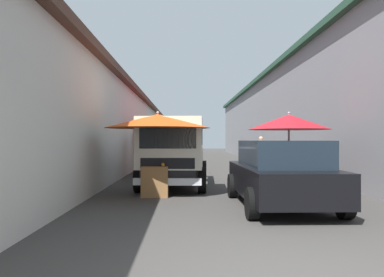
% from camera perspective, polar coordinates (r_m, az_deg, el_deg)
% --- Properties ---
extents(ground, '(90.00, 90.00, 0.00)m').
position_cam_1_polar(ground, '(16.96, 2.92, -5.15)').
color(ground, '#3D3A38').
extents(building_left_whitewash, '(49.80, 7.50, 3.93)m').
position_cam_1_polar(building_left_whitewash, '(20.00, -18.26, 1.28)').
color(building_left_whitewash, beige).
rests_on(building_left_whitewash, ground).
extents(building_right_concrete, '(49.80, 7.50, 5.44)m').
position_cam_1_polar(building_right_concrete, '(20.86, 22.28, 3.29)').
color(building_right_concrete, gray).
rests_on(building_right_concrete, ground).
extents(fruit_stall_far_left, '(2.25, 2.25, 2.24)m').
position_cam_1_polar(fruit_stall_far_left, '(10.67, 14.54, 1.18)').
color(fruit_stall_far_left, '#9E9EA3').
rests_on(fruit_stall_far_left, ground).
extents(fruit_stall_far_right, '(2.70, 2.70, 2.37)m').
position_cam_1_polar(fruit_stall_far_right, '(17.83, -4.33, 0.96)').
color(fruit_stall_far_right, '#9E9EA3').
rests_on(fruit_stall_far_right, ground).
extents(fruit_stall_mid_lane, '(2.26, 2.26, 2.31)m').
position_cam_1_polar(fruit_stall_mid_lane, '(15.12, -4.79, 0.88)').
color(fruit_stall_mid_lane, '#9E9EA3').
rests_on(fruit_stall_mid_lane, ground).
extents(fruit_stall_near_left, '(2.82, 2.82, 2.45)m').
position_cam_1_polar(fruit_stall_near_left, '(22.10, -4.34, 1.05)').
color(fruit_stall_near_left, '#9E9EA3').
rests_on(fruit_stall_near_left, ground).
extents(fruit_stall_near_right, '(2.76, 2.76, 2.22)m').
position_cam_1_polar(fruit_stall_near_right, '(9.87, -5.27, 1.43)').
color(fruit_stall_near_right, '#9E9EA3').
rests_on(fruit_stall_near_right, ground).
extents(hatchback_car, '(3.92, 1.95, 1.45)m').
position_cam_1_polar(hatchback_car, '(8.44, 13.25, -5.14)').
color(hatchback_car, black).
rests_on(hatchback_car, ground).
extents(delivery_truck, '(5.01, 2.19, 2.08)m').
position_cam_1_polar(delivery_truck, '(11.07, -2.94, -2.40)').
color(delivery_truck, black).
rests_on(delivery_truck, ground).
extents(vendor_by_crates, '(0.31, 0.64, 1.64)m').
position_cam_1_polar(vendor_by_crates, '(19.93, 10.43, -1.67)').
color(vendor_by_crates, '#232328').
rests_on(vendor_by_crates, ground).
extents(vendor_in_shade, '(0.61, 0.36, 1.63)m').
position_cam_1_polar(vendor_in_shade, '(19.62, -2.60, -1.72)').
color(vendor_in_shade, navy).
rests_on(vendor_in_shade, ground).
extents(parked_scooter, '(1.66, 0.62, 1.14)m').
position_cam_1_polar(parked_scooter, '(12.34, 17.17, -4.91)').
color(parked_scooter, black).
rests_on(parked_scooter, ground).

